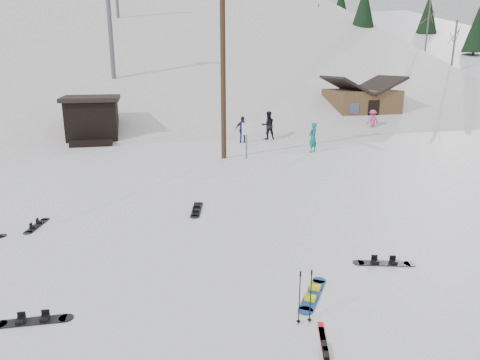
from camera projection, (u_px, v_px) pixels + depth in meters
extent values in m
plane|color=white|center=(260.00, 310.00, 8.49)|extent=(200.00, 200.00, 0.00)
cube|color=silver|center=(159.00, 180.00, 63.33)|extent=(60.00, 85.24, 65.97)
cube|color=white|center=(407.00, 167.00, 66.65)|extent=(45.66, 93.98, 54.59)
cylinder|color=#3A2819|center=(223.00, 68.00, 20.88)|extent=(0.26, 0.26, 9.00)
cylinder|color=#595B60|center=(247.00, 141.00, 21.70)|extent=(0.07, 0.07, 1.80)
cube|color=white|center=(247.00, 129.00, 21.49)|extent=(0.50, 0.04, 0.60)
cube|color=black|center=(93.00, 121.00, 26.79)|extent=(3.00, 3.00, 2.50)
cube|color=black|center=(91.00, 98.00, 26.43)|extent=(3.40, 3.40, 0.25)
cube|color=black|center=(92.00, 143.00, 25.39)|extent=(2.40, 1.20, 0.30)
cylinder|color=#595B60|center=(110.00, 30.00, 33.87)|extent=(0.36, 0.36, 8.00)
cube|color=brown|center=(360.00, 107.00, 33.94)|extent=(5.00, 4.00, 2.70)
cube|color=black|center=(346.00, 85.00, 33.20)|extent=(2.69, 4.40, 1.43)
cube|color=black|center=(377.00, 85.00, 33.79)|extent=(2.69, 4.40, 1.43)
cube|color=black|center=(373.00, 113.00, 32.11)|extent=(0.90, 0.06, 1.90)
cube|color=navy|center=(313.00, 295.00, 9.04)|extent=(0.99, 1.25, 0.03)
cylinder|color=navy|center=(319.00, 281.00, 9.62)|extent=(0.30, 0.30, 0.03)
cylinder|color=navy|center=(306.00, 311.00, 8.45)|extent=(0.30, 0.30, 0.03)
cube|color=#DAE40C|center=(315.00, 287.00, 9.23)|extent=(0.27, 0.25, 0.09)
cube|color=#DAE40C|center=(310.00, 298.00, 8.81)|extent=(0.27, 0.25, 0.09)
cube|color=#B5121A|center=(326.00, 356.00, 7.16)|extent=(0.58, 1.55, 0.02)
cube|color=black|center=(326.00, 353.00, 7.15)|extent=(0.16, 0.30, 0.07)
cube|color=#B5121A|center=(325.00, 349.00, 7.32)|extent=(0.58, 1.55, 0.02)
cube|color=black|center=(325.00, 347.00, 7.30)|extent=(0.16, 0.30, 0.07)
cylinder|color=black|center=(299.00, 299.00, 7.91)|extent=(0.02, 0.02, 1.06)
cylinder|color=black|center=(298.00, 321.00, 8.04)|extent=(0.08, 0.08, 0.01)
cylinder|color=black|center=(300.00, 274.00, 7.78)|extent=(0.03, 0.03, 0.10)
cylinder|color=black|center=(311.00, 297.00, 7.96)|extent=(0.02, 0.02, 1.06)
cylinder|color=black|center=(309.00, 320.00, 8.09)|extent=(0.08, 0.08, 0.01)
cylinder|color=black|center=(312.00, 272.00, 7.83)|extent=(0.03, 0.03, 0.10)
cube|color=black|center=(33.00, 321.00, 8.11)|extent=(1.20, 0.33, 0.02)
cylinder|color=black|center=(66.00, 318.00, 8.21)|extent=(0.27, 0.27, 0.02)
cube|color=black|center=(45.00, 318.00, 8.13)|extent=(0.16, 0.20, 0.08)
cube|color=black|center=(21.00, 320.00, 8.06)|extent=(0.16, 0.20, 0.08)
cube|color=black|center=(37.00, 226.00, 12.86)|extent=(0.52, 1.14, 0.02)
cylinder|color=black|center=(45.00, 219.00, 13.40)|extent=(0.26, 0.26, 0.02)
cylinder|color=black|center=(28.00, 233.00, 12.32)|extent=(0.26, 0.26, 0.02)
cube|color=black|center=(40.00, 222.00, 13.04)|extent=(0.21, 0.18, 0.07)
cube|color=black|center=(33.00, 227.00, 12.65)|extent=(0.21, 0.18, 0.07)
cylinder|color=black|center=(1.00, 236.00, 12.11)|extent=(0.29, 0.29, 0.03)
cube|color=black|center=(384.00, 263.00, 10.44)|extent=(1.26, 0.62, 0.03)
cylinder|color=black|center=(410.00, 264.00, 10.41)|extent=(0.28, 0.28, 0.03)
cylinder|color=black|center=(359.00, 263.00, 10.48)|extent=(0.28, 0.28, 0.03)
cube|color=black|center=(393.00, 262.00, 10.41)|extent=(0.20, 0.24, 0.08)
cube|color=black|center=(375.00, 261.00, 10.44)|extent=(0.20, 0.24, 0.08)
cube|color=black|center=(197.00, 210.00, 14.23)|extent=(0.60, 1.36, 0.03)
cylinder|color=black|center=(199.00, 204.00, 14.87)|extent=(0.30, 0.30, 0.03)
cylinder|color=black|center=(195.00, 217.00, 13.60)|extent=(0.30, 0.30, 0.03)
cube|color=black|center=(197.00, 206.00, 14.45)|extent=(0.25, 0.21, 0.09)
cube|color=black|center=(196.00, 211.00, 13.99)|extent=(0.25, 0.21, 0.09)
imported|color=#0B7674|center=(313.00, 137.00, 23.33)|extent=(0.71, 0.64, 1.62)
imported|color=black|center=(268.00, 125.00, 27.27)|extent=(0.87, 0.68, 1.79)
imported|color=#C84675|center=(372.00, 121.00, 30.27)|extent=(1.08, 0.72, 1.55)
imported|color=#1D2049|center=(243.00, 130.00, 26.12)|extent=(1.01, 0.59, 1.61)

